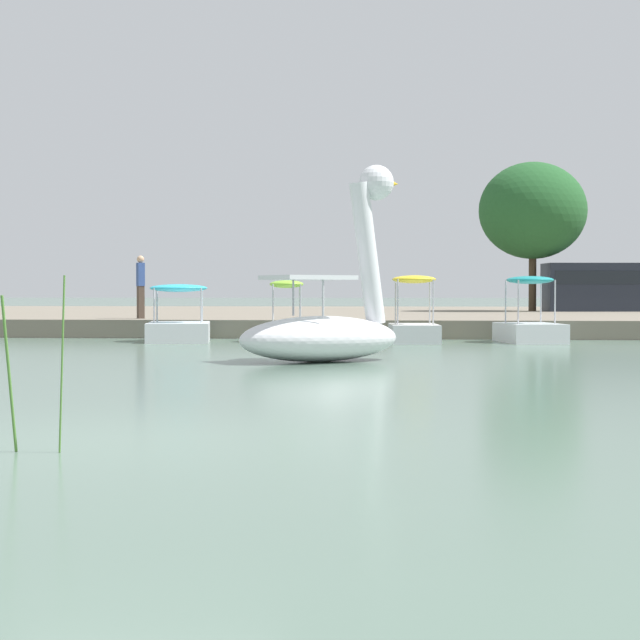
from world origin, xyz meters
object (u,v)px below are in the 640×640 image
at_px(pedal_boat_teal, 530,323).
at_px(person_on_path, 141,285).
at_px(swan_boat, 328,319).
at_px(parked_van, 603,285).
at_px(tree_broadleaf_left, 533,211).
at_px(pedal_boat_lime, 287,324).
at_px(pedal_boat_cyan, 179,324).
at_px(pedal_boat_yellow, 414,323).

height_order(pedal_boat_teal, person_on_path, person_on_path).
relative_size(swan_boat, parked_van, 0.78).
relative_size(pedal_boat_teal, tree_broadleaf_left, 0.40).
bearing_deg(pedal_boat_teal, pedal_boat_lime, -177.51).
relative_size(pedal_boat_teal, pedal_boat_lime, 1.28).
height_order(swan_boat, pedal_boat_teal, swan_boat).
xyz_separation_m(swan_boat, parked_van, (8.98, 23.06, 0.74)).
relative_size(swan_boat, pedal_boat_cyan, 1.39).
bearing_deg(person_on_path, pedal_boat_yellow, -22.03).
bearing_deg(pedal_boat_teal, swan_boat, -120.10).
bearing_deg(pedal_boat_yellow, tree_broadleaf_left, 73.39).
relative_size(pedal_boat_cyan, parked_van, 0.56).
bearing_deg(pedal_boat_yellow, pedal_boat_cyan, -179.62).
xyz_separation_m(person_on_path, parked_van, (15.19, 12.45, 0.07)).
bearing_deg(person_on_path, parked_van, 39.34).
relative_size(tree_broadleaf_left, person_on_path, 3.35).
distance_m(swan_boat, pedal_boat_cyan, 8.62).
bearing_deg(tree_broadleaf_left, pedal_boat_teal, -96.61).
bearing_deg(tree_broadleaf_left, swan_boat, -105.17).
distance_m(pedal_boat_lime, person_on_path, 5.62).
height_order(pedal_boat_yellow, pedal_boat_cyan, pedal_boat_yellow).
height_order(swan_boat, parked_van, swan_boat).
height_order(pedal_boat_lime, parked_van, parked_van).
xyz_separation_m(pedal_boat_cyan, tree_broadleaf_left, (10.68, 15.77, 4.00)).
relative_size(tree_broadleaf_left, parked_van, 1.30).
height_order(pedal_boat_cyan, person_on_path, person_on_path).
relative_size(pedal_boat_yellow, pedal_boat_lime, 1.15).
bearing_deg(pedal_boat_yellow, person_on_path, 157.97).
bearing_deg(parked_van, pedal_boat_lime, -124.30).
distance_m(pedal_boat_yellow, pedal_boat_cyan, 5.99).
bearing_deg(pedal_boat_yellow, parked_van, 64.68).
bearing_deg(pedal_boat_cyan, person_on_path, 119.53).
bearing_deg(person_on_path, tree_broadleaf_left, 45.18).
bearing_deg(pedal_boat_teal, pedal_boat_yellow, -173.80).
height_order(pedal_boat_lime, tree_broadleaf_left, tree_broadleaf_left).
xyz_separation_m(swan_boat, pedal_boat_teal, (4.50, 7.76, -0.29)).
xyz_separation_m(pedal_boat_teal, person_on_path, (-10.71, 2.84, 0.96)).
bearing_deg(pedal_boat_yellow, swan_boat, -102.09).
xyz_separation_m(pedal_boat_yellow, person_on_path, (-7.80, 3.16, 0.98)).
relative_size(pedal_boat_lime, pedal_boat_cyan, 0.72).
distance_m(pedal_boat_cyan, tree_broadleaf_left, 19.47).
xyz_separation_m(swan_boat, pedal_boat_cyan, (-4.40, 7.41, -0.33)).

